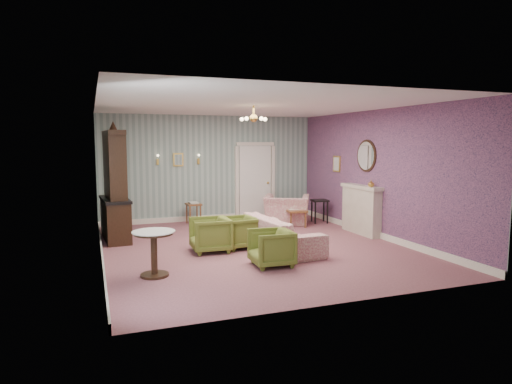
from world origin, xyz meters
name	(u,v)px	position (x,y,z in m)	size (l,w,h in m)	color
floor	(254,247)	(0.00, 0.00, 0.00)	(7.00, 7.00, 0.00)	#92555F
ceiling	(254,106)	(0.00, 0.00, 2.90)	(7.00, 7.00, 0.00)	white
wall_back	(211,168)	(0.00, 3.50, 1.45)	(6.00, 6.00, 0.00)	gray
wall_front	(344,197)	(0.00, -3.50, 1.45)	(6.00, 6.00, 0.00)	gray
wall_left	(98,182)	(-3.00, 0.00, 1.45)	(7.00, 7.00, 0.00)	gray
wall_right	(377,174)	(3.00, 0.00, 1.45)	(7.00, 7.00, 0.00)	gray
wall_right_floral	(377,174)	(2.98, 0.00, 1.45)	(7.00, 7.00, 0.00)	#BA5D87
door	(255,180)	(1.30, 3.46, 1.08)	(1.12, 0.12, 2.16)	white
olive_chair_a	(271,246)	(-0.20, -1.46, 0.36)	(0.69, 0.65, 0.71)	#606A25
olive_chair_b	(210,233)	(-0.95, -0.08, 0.38)	(0.73, 0.69, 0.76)	#606A25
olive_chair_c	(240,231)	(-0.29, 0.02, 0.36)	(0.70, 0.66, 0.72)	#606A25
sofa_chintz	(280,227)	(0.45, -0.33, 0.44)	(2.27, 0.66, 0.89)	#A54258
wingback_chair	(287,205)	(1.75, 2.21, 0.51)	(1.17, 0.76, 1.02)	#A54258
dresser	(114,182)	(-2.65, 1.73, 1.28)	(0.53, 1.54, 2.57)	black
fireplace	(361,209)	(2.86, 0.40, 0.58)	(0.30, 1.40, 1.16)	beige
mantel_vase	(371,184)	(2.84, 0.00, 1.23)	(0.15, 0.15, 0.15)	gold
oval_mirror	(366,156)	(2.96, 0.40, 1.85)	(0.04, 0.76, 0.84)	white
framed_print	(337,164)	(2.97, 1.75, 1.60)	(0.04, 0.34, 0.42)	gold
coffee_table	(294,217)	(1.81, 1.91, 0.22)	(0.48, 0.87, 0.44)	brown
side_table_black	(320,211)	(2.62, 2.01, 0.32)	(0.42, 0.42, 0.63)	black
pedestal_table	(154,253)	(-2.21, -1.37, 0.38)	(0.69, 0.69, 0.75)	black
nesting_table	(194,213)	(-0.61, 3.01, 0.30)	(0.36, 0.46, 0.61)	brown
gilt_mirror_back	(178,160)	(-0.90, 3.46, 1.70)	(0.28, 0.06, 0.36)	gold
sconce_left	(158,160)	(-1.45, 3.44, 1.70)	(0.16, 0.12, 0.30)	gold
sconce_right	(199,159)	(-0.35, 3.44, 1.70)	(0.16, 0.12, 0.30)	gold
chandelier	(254,119)	(0.00, 0.00, 2.63)	(0.56, 0.56, 0.36)	gold
burgundy_cushion	(287,207)	(1.70, 2.06, 0.48)	(0.38, 0.10, 0.38)	maroon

